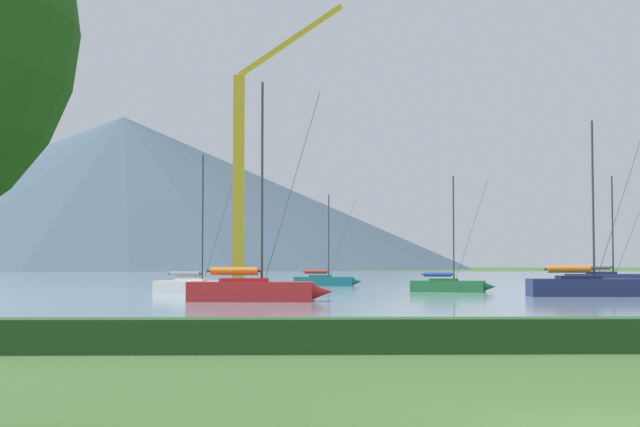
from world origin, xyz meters
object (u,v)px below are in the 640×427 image
at_px(sailboat_slip_8, 587,285).
at_px(dock_crane, 243,192).
at_px(sailboat_slip_3, 449,285).
at_px(sailboat_slip_7, 325,280).
at_px(sailboat_slip_6, 197,286).
at_px(sailboat_slip_0, 607,279).
at_px(sailboat_slip_2, 253,289).

bearing_deg(sailboat_slip_8, dock_crane, 175.72).
bearing_deg(sailboat_slip_3, sailboat_slip_8, -34.29).
xyz_separation_m(sailboat_slip_7, sailboat_slip_8, (17.51, -30.57, 0.18)).
relative_size(sailboat_slip_6, sailboat_slip_7, 1.13).
xyz_separation_m(sailboat_slip_0, sailboat_slip_6, (-38.80, -20.73, -0.16)).
bearing_deg(sailboat_slip_0, sailboat_slip_3, -120.38).
bearing_deg(sailboat_slip_2, dock_crane, 101.70).
distance_m(sailboat_slip_0, sailboat_slip_7, 28.40).
height_order(sailboat_slip_0, sailboat_slip_7, sailboat_slip_0).
distance_m(sailboat_slip_0, sailboat_slip_6, 43.99).
relative_size(sailboat_slip_3, sailboat_slip_6, 0.88).
xyz_separation_m(sailboat_slip_0, sailboat_slip_8, (-10.70, -27.34, -0.01)).
height_order(sailboat_slip_2, sailboat_slip_7, sailboat_slip_2).
bearing_deg(sailboat_slip_7, sailboat_slip_0, 1.69).
distance_m(sailboat_slip_0, sailboat_slip_8, 29.36).
relative_size(sailboat_slip_0, sailboat_slip_6, 1.03).
bearing_deg(sailboat_slip_0, sailboat_slip_7, -169.50).
height_order(sailboat_slip_2, sailboat_slip_6, sailboat_slip_2).
bearing_deg(sailboat_slip_2, sailboat_slip_3, 55.67).
distance_m(sailboat_slip_3, dock_crane, 19.09).
relative_size(sailboat_slip_7, dock_crane, 0.44).
relative_size(sailboat_slip_8, dock_crane, 0.58).
height_order(sailboat_slip_3, sailboat_slip_6, sailboat_slip_6).
distance_m(sailboat_slip_8, dock_crane, 25.50).
relative_size(sailboat_slip_0, sailboat_slip_2, 0.82).
distance_m(sailboat_slip_3, sailboat_slip_7, 22.57).
relative_size(sailboat_slip_3, sailboat_slip_7, 1.00).
bearing_deg(dock_crane, sailboat_slip_0, 34.74).
relative_size(sailboat_slip_2, sailboat_slip_6, 1.27).
relative_size(sailboat_slip_3, sailboat_slip_8, 0.76).
height_order(sailboat_slip_7, sailboat_slip_8, sailboat_slip_8).
height_order(sailboat_slip_0, dock_crane, dock_crane).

